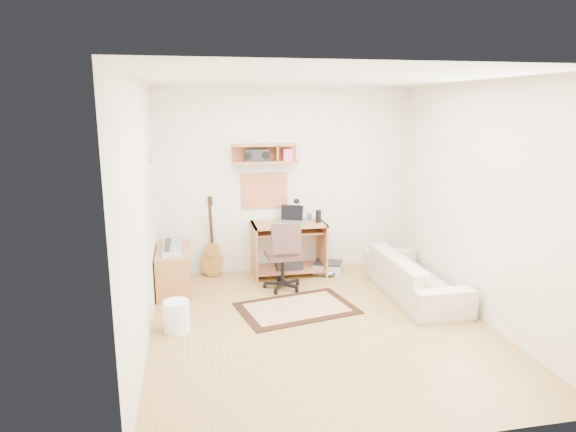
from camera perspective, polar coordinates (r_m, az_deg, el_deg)
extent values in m
cube|color=#A57D45|center=(5.58, 3.69, -12.39)|extent=(3.60, 4.00, 0.01)
cube|color=white|center=(5.07, 4.11, 15.45)|extent=(3.60, 4.00, 0.01)
cube|color=beige|center=(7.10, -0.31, 4.06)|extent=(3.60, 0.01, 2.60)
cube|color=beige|center=(5.02, -16.43, 0.01)|extent=(0.01, 4.00, 2.60)
cube|color=beige|center=(5.90, 21.10, 1.48)|extent=(0.01, 4.00, 2.60)
cube|color=#A96B3B|center=(6.87, -2.58, 7.13)|extent=(0.90, 0.25, 0.26)
cube|color=#AB7955|center=(7.04, -2.67, 2.91)|extent=(0.64, 0.03, 0.49)
cube|color=#4C8CBF|center=(6.43, -15.37, 6.51)|extent=(0.02, 0.20, 0.15)
cylinder|color=black|center=(6.95, 3.47, -0.03)|extent=(0.08, 0.08, 0.17)
cylinder|color=#364AA3|center=(7.08, 2.47, -0.11)|extent=(0.07, 0.07, 0.09)
cube|color=black|center=(6.85, -3.64, 6.93)|extent=(0.32, 0.15, 0.16)
cube|color=beige|center=(5.99, 0.99, -10.42)|extent=(1.47, 1.13, 0.02)
cube|color=#A96B3B|center=(6.62, -12.90, -6.01)|extent=(0.40, 0.90, 0.55)
cube|color=#B2B5BA|center=(6.53, -13.03, -3.46)|extent=(0.22, 0.72, 0.06)
cylinder|color=white|center=(5.51, -12.56, -11.05)|extent=(0.30, 0.30, 0.33)
cube|color=#A5A8AA|center=(7.22, 4.58, -5.76)|extent=(0.49, 0.44, 0.15)
imported|color=#BFB697|center=(6.47, 14.21, -5.85)|extent=(0.52, 1.78, 0.70)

